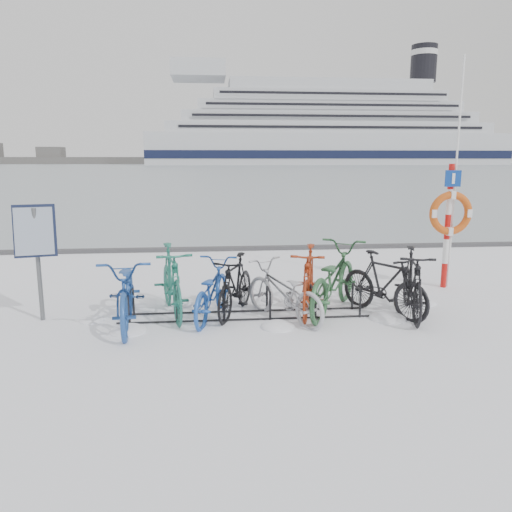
% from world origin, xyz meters
% --- Properties ---
extents(ground, '(900.00, 900.00, 0.00)m').
position_xyz_m(ground, '(0.00, 0.00, 0.00)').
color(ground, white).
rests_on(ground, ground).
extents(ice_sheet, '(400.00, 298.00, 0.02)m').
position_xyz_m(ice_sheet, '(0.00, 155.00, 0.01)').
color(ice_sheet, '#A7B3BC').
rests_on(ice_sheet, ground).
extents(quay_edge, '(400.00, 0.25, 0.10)m').
position_xyz_m(quay_edge, '(0.00, 5.90, 0.05)').
color(quay_edge, '#3F3F42').
rests_on(quay_edge, ground).
extents(bike_rack, '(4.00, 0.48, 0.46)m').
position_xyz_m(bike_rack, '(0.00, 0.00, 0.18)').
color(bike_rack, black).
rests_on(bike_rack, ground).
extents(info_board, '(0.64, 0.36, 1.81)m').
position_xyz_m(info_board, '(-3.19, 0.10, 1.30)').
color(info_board, '#595B5E').
rests_on(info_board, ground).
extents(lifebuoy_station, '(0.84, 0.23, 4.35)m').
position_xyz_m(lifebuoy_station, '(4.01, 1.43, 1.46)').
color(lifebuoy_station, '#B9120E').
rests_on(lifebuoy_station, ground).
extents(cruise_ferry, '(151.05, 28.46, 49.63)m').
position_xyz_m(cruise_ferry, '(49.25, 207.31, 13.52)').
color(cruise_ferry, silver).
rests_on(cruise_ferry, ground).
extents(bike_0, '(0.94, 2.18, 1.11)m').
position_xyz_m(bike_0, '(-1.81, -0.20, 0.55)').
color(bike_0, '#214790').
rests_on(bike_0, ground).
extents(bike_1, '(0.93, 2.00, 1.16)m').
position_xyz_m(bike_1, '(-1.18, 0.25, 0.58)').
color(bike_1, '#206E5A').
rests_on(bike_1, ground).
extents(bike_2, '(1.09, 1.90, 0.94)m').
position_xyz_m(bike_2, '(-0.55, 0.05, 0.47)').
color(bike_2, '#2151AC').
rests_on(bike_2, ground).
extents(bike_3, '(1.04, 1.72, 1.00)m').
position_xyz_m(bike_3, '(-0.16, 0.18, 0.50)').
color(bike_3, black).
rests_on(bike_3, ground).
extents(bike_4, '(1.47, 1.86, 0.94)m').
position_xyz_m(bike_4, '(0.57, -0.18, 0.47)').
color(bike_4, '#ABABB2').
rests_on(bike_4, ground).
extents(bike_5, '(1.01, 1.94, 1.12)m').
position_xyz_m(bike_5, '(1.04, 0.15, 0.56)').
color(bike_5, maroon).
rests_on(bike_5, ground).
extents(bike_6, '(1.79, 2.28, 1.15)m').
position_xyz_m(bike_6, '(1.45, 0.20, 0.58)').
color(bike_6, '#2F6038').
rests_on(bike_6, ground).
extents(bike_7, '(1.32, 1.74, 1.04)m').
position_xyz_m(bike_7, '(2.25, -0.03, 0.52)').
color(bike_7, black).
rests_on(bike_7, ground).
extents(bike_8, '(0.96, 1.93, 1.11)m').
position_xyz_m(bike_8, '(2.67, -0.15, 0.56)').
color(bike_8, black).
rests_on(bike_8, ground).
extents(snow_drifts, '(5.97, 1.90, 0.21)m').
position_xyz_m(snow_drifts, '(0.48, -0.02, 0.00)').
color(snow_drifts, white).
rests_on(snow_drifts, ground).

